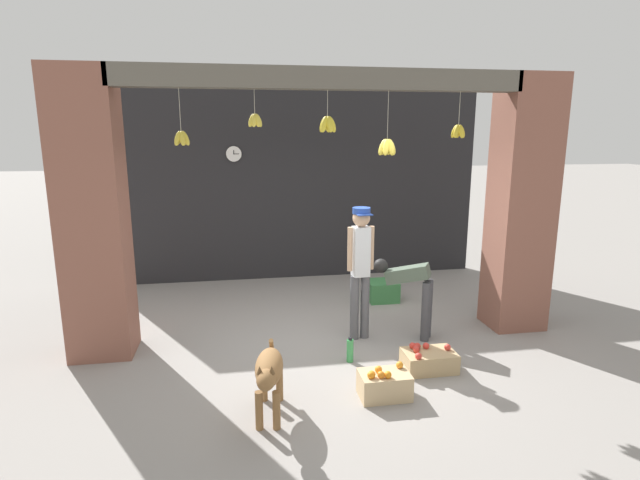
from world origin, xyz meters
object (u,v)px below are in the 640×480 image
(worker_stooping, at_px, (412,288))
(produce_box_green, at_px, (382,291))
(dog, at_px, (269,372))
(fruit_crate_apples, at_px, (429,360))
(fruit_crate_oranges, at_px, (384,384))
(shopkeeper, at_px, (361,262))
(water_bottle, at_px, (350,350))
(wall_clock, at_px, (234,154))

(worker_stooping, xyz_separation_m, produce_box_green, (0.05, 1.41, -0.50))
(dog, bearing_deg, worker_stooping, 137.28)
(fruit_crate_apples, distance_m, produce_box_green, 2.34)
(fruit_crate_oranges, bearing_deg, shopkeeper, 85.72)
(worker_stooping, bearing_deg, water_bottle, 153.83)
(shopkeeper, distance_m, fruit_crate_oranges, 1.69)
(wall_clock, bearing_deg, dog, -86.78)
(fruit_crate_apples, bearing_deg, produce_box_green, 86.06)
(fruit_crate_apples, relative_size, wall_clock, 2.09)
(worker_stooping, bearing_deg, dog, 160.83)
(fruit_crate_oranges, relative_size, water_bottle, 1.68)
(shopkeeper, relative_size, water_bottle, 5.71)
(shopkeeper, xyz_separation_m, wall_clock, (-1.50, 2.83, 1.21))
(dog, distance_m, fruit_crate_oranges, 1.20)
(worker_stooping, relative_size, produce_box_green, 2.18)
(shopkeeper, xyz_separation_m, fruit_crate_oranges, (-0.11, -1.45, -0.86))
(fruit_crate_apples, bearing_deg, water_bottle, 157.35)
(fruit_crate_apples, bearing_deg, fruit_crate_oranges, -143.98)
(shopkeeper, xyz_separation_m, worker_stooping, (0.66, -0.05, -0.35))
(water_bottle, bearing_deg, dog, -135.42)
(fruit_crate_apples, height_order, wall_clock, wall_clock)
(worker_stooping, distance_m, fruit_crate_oranges, 1.68)
(fruit_crate_oranges, relative_size, wall_clock, 1.82)
(dog, xyz_separation_m, wall_clock, (-0.25, 4.43, 1.77))
(fruit_crate_oranges, relative_size, fruit_crate_apples, 0.87)
(shopkeeper, relative_size, worker_stooping, 1.70)
(wall_clock, bearing_deg, fruit_crate_apples, -61.66)
(dog, height_order, shopkeeper, shopkeeper)
(water_bottle, bearing_deg, worker_stooping, 32.07)
(dog, xyz_separation_m, produce_box_green, (1.96, 2.96, -0.29))
(water_bottle, distance_m, wall_clock, 4.22)
(fruit_crate_oranges, distance_m, wall_clock, 4.96)
(worker_stooping, xyz_separation_m, water_bottle, (-0.93, -0.58, -0.52))
(dog, relative_size, fruit_crate_apples, 1.62)
(fruit_crate_oranges, bearing_deg, wall_clock, 108.08)
(worker_stooping, height_order, wall_clock, wall_clock)
(fruit_crate_oranges, height_order, produce_box_green, fruit_crate_oranges)
(wall_clock, bearing_deg, worker_stooping, -53.10)
(produce_box_green, distance_m, wall_clock, 3.36)
(worker_stooping, distance_m, produce_box_green, 1.50)
(shopkeeper, height_order, fruit_crate_oranges, shopkeeper)
(dog, height_order, worker_stooping, worker_stooping)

